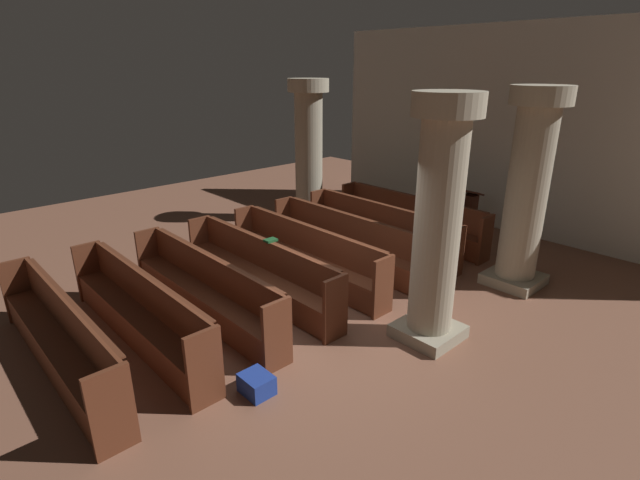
{
  "coord_description": "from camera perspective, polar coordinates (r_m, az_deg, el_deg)",
  "views": [
    {
      "loc": [
        4.75,
        -4.35,
        3.64
      ],
      "look_at": [
        -0.99,
        0.98,
        0.75
      ],
      "focal_mm": 26.7,
      "sensor_mm": 36.0,
      "label": 1
    }
  ],
  "objects": [
    {
      "name": "pew_row_5",
      "position": [
        7.41,
        -13.71,
        -5.42
      ],
      "size": [
        3.7,
        0.47,
        0.96
      ],
      "color": "brown",
      "rests_on": "ground"
    },
    {
      "name": "pew_row_0",
      "position": [
        10.6,
        10.71,
        2.69
      ],
      "size": [
        3.7,
        0.47,
        0.96
      ],
      "color": "brown",
      "rests_on": "ground"
    },
    {
      "name": "pew_row_6",
      "position": [
        7.04,
        -20.92,
        -7.67
      ],
      "size": [
        3.7,
        0.46,
        0.96
      ],
      "color": "brown",
      "rests_on": "ground"
    },
    {
      "name": "pew_row_3",
      "position": [
        8.47,
        -1.77,
        -1.5
      ],
      "size": [
        3.7,
        0.46,
        0.96
      ],
      "color": "brown",
      "rests_on": "ground"
    },
    {
      "name": "pillar_aisle_rear",
      "position": [
        6.37,
        13.95,
        2.35
      ],
      "size": [
        0.89,
        0.89,
        3.35
      ],
      "color": "#9F967E",
      "rests_on": "ground"
    },
    {
      "name": "pew_row_2",
      "position": [
        9.12,
        3.02,
        0.12
      ],
      "size": [
        3.7,
        0.46,
        0.96
      ],
      "color": "brown",
      "rests_on": "ground"
    },
    {
      "name": "back_wall",
      "position": [
        11.54,
        22.94,
        11.79
      ],
      "size": [
        10.0,
        0.16,
        4.5
      ],
      "primitive_type": "cube",
      "color": "silver",
      "rests_on": "ground"
    },
    {
      "name": "hymn_book",
      "position": [
        7.73,
        -5.95,
        -0.02
      ],
      "size": [
        0.15,
        0.2,
        0.04
      ],
      "primitive_type": "cube",
      "color": "#194723",
      "rests_on": "pew_row_4"
    },
    {
      "name": "pillar_aisle_side",
      "position": [
        8.58,
        23.62,
        5.81
      ],
      "size": [
        0.95,
        0.95,
        3.35
      ],
      "color": "#9F967E",
      "rests_on": "ground"
    },
    {
      "name": "kneeler_box_blue",
      "position": [
        5.88,
        -7.61,
        -16.74
      ],
      "size": [
        0.38,
        0.32,
        0.24
      ],
      "primitive_type": "cube",
      "color": "navy",
      "rests_on": "ground"
    },
    {
      "name": "pew_row_4",
      "position": [
        7.89,
        -7.33,
        -3.35
      ],
      "size": [
        3.7,
        0.46,
        0.96
      ],
      "color": "brown",
      "rests_on": "ground"
    },
    {
      "name": "pew_row_1",
      "position": [
        9.84,
        7.15,
        1.5
      ],
      "size": [
        3.7,
        0.46,
        0.96
      ],
      "color": "brown",
      "rests_on": "ground"
    },
    {
      "name": "pew_row_7",
      "position": [
        6.81,
        -28.86,
        -9.98
      ],
      "size": [
        3.7,
        0.46,
        0.96
      ],
      "color": "brown",
      "rests_on": "ground"
    },
    {
      "name": "ground_plane",
      "position": [
        7.4,
        -0.38,
        -9.23
      ],
      "size": [
        19.2,
        19.2,
        0.0
      ],
      "primitive_type": "plane",
      "color": "brown"
    },
    {
      "name": "pillar_far_side",
      "position": [
        11.59,
        -1.36,
        10.85
      ],
      "size": [
        0.95,
        0.95,
        3.35
      ],
      "color": "#9F967E",
      "rests_on": "ground"
    },
    {
      "name": "lectern",
      "position": [
        11.16,
        17.32,
        2.73
      ],
      "size": [
        0.48,
        0.45,
        1.08
      ],
      "color": "#411E13",
      "rests_on": "ground"
    }
  ]
}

